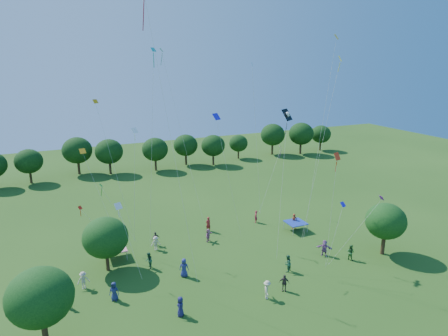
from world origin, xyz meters
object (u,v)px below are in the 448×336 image
Objects in this scene: near_tree_west at (40,297)px; red_high_kite at (155,55)px; tent_red_stripe at (115,249)px; pirate_kite at (287,117)px; tent_blue at (296,223)px; near_tree_east at (386,221)px; near_tree_north at (105,237)px.

red_high_kite reaches higher than near_tree_west.
tent_red_stripe is 22.03m from pirate_kite.
tent_blue is 14.32m from pirate_kite.
near_tree_west is 29.27m from tent_blue.
near_tree_west reaches higher than near_tree_east.
red_high_kite reaches higher than tent_red_stripe.
near_tree_east is 28.30m from red_high_kite.
near_tree_west is 2.76× the size of tent_red_stripe.
tent_red_stripe and tent_blue have the same top height.
red_high_kite is (-17.86, -6.28, 19.13)m from tent_blue.
red_high_kite is (2.96, -8.19, 19.13)m from tent_red_stripe.
near_tree_east is 14.97m from pirate_kite.
near_tree_east is at bearing -59.96° from tent_blue.
tent_red_stripe is 20.90m from tent_blue.
near_tree_west is 1.09× the size of near_tree_east.
near_tree_west is 2.76× the size of tent_blue.
near_tree_east is 28.07m from tent_red_stripe.
near_tree_west reaches higher than near_tree_north.
near_tree_east reaches higher than near_tree_north.
tent_blue is at bearing 39.92° from pirate_kite.
tent_red_stripe is at bearing 109.84° from red_high_kite.
near_tree_west is 26.36m from pirate_kite.
pirate_kite reaches higher than near_tree_north.
pirate_kite is at bearing -140.08° from tent_blue.
near_tree_east is 2.53× the size of tent_blue.
red_high_kite is at bearing 17.70° from near_tree_west.
tent_blue is at bearing 120.04° from near_tree_east.
tent_blue is 0.16× the size of pirate_kite.
near_tree_north is 18.21m from red_high_kite.
tent_blue is at bearing 0.71° from near_tree_north.
near_tree_west is at bearing -120.88° from tent_red_stripe.
tent_blue is (-5.03, 8.71, -2.67)m from near_tree_east.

